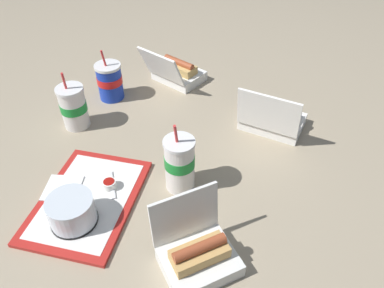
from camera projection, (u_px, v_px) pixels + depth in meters
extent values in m
plane|color=gray|center=(181.00, 157.00, 1.20)|extent=(3.20, 3.20, 0.00)
cube|color=red|center=(88.00, 200.00, 1.06)|extent=(0.39, 0.28, 0.01)
cube|color=white|center=(87.00, 199.00, 1.05)|extent=(0.34, 0.24, 0.00)
cylinder|color=black|center=(75.00, 220.00, 0.99)|extent=(0.12, 0.12, 0.01)
cylinder|color=#512D19|center=(72.00, 213.00, 0.97)|extent=(0.09, 0.09, 0.05)
cylinder|color=silver|center=(72.00, 210.00, 0.96)|extent=(0.12, 0.12, 0.07)
cylinder|color=white|center=(109.00, 184.00, 1.08)|extent=(0.04, 0.04, 0.02)
cylinder|color=#9E140F|center=(109.00, 182.00, 1.07)|extent=(0.03, 0.03, 0.01)
cube|color=white|center=(62.00, 188.00, 1.08)|extent=(0.11, 0.11, 0.00)
cube|color=white|center=(112.00, 185.00, 1.09)|extent=(0.11, 0.06, 0.00)
cube|color=white|center=(179.00, 75.00, 1.55)|extent=(0.21, 0.23, 0.04)
cube|color=white|center=(161.00, 67.00, 1.43)|extent=(0.15, 0.19, 0.13)
cube|color=tan|center=(179.00, 68.00, 1.53)|extent=(0.13, 0.16, 0.03)
cylinder|color=#9E4728|center=(179.00, 62.00, 1.51)|extent=(0.09, 0.13, 0.03)
cylinder|color=yellow|center=(179.00, 60.00, 1.50)|extent=(0.06, 0.11, 0.01)
cube|color=white|center=(199.00, 262.00, 0.89)|extent=(0.21, 0.22, 0.04)
cube|color=white|center=(185.00, 215.00, 0.89)|extent=(0.12, 0.15, 0.14)
cube|color=tan|center=(200.00, 254.00, 0.87)|extent=(0.13, 0.15, 0.03)
cylinder|color=#9E4728|center=(200.00, 248.00, 0.85)|extent=(0.10, 0.12, 0.03)
cylinder|color=yellow|center=(200.00, 246.00, 0.85)|extent=(0.07, 0.10, 0.01)
cube|color=white|center=(272.00, 121.00, 1.31)|extent=(0.20, 0.24, 0.04)
cube|color=white|center=(268.00, 113.00, 1.19)|extent=(0.09, 0.21, 0.14)
cube|color=#DBB770|center=(274.00, 113.00, 1.29)|extent=(0.11, 0.17, 0.03)
cylinder|color=#9E4728|center=(275.00, 107.00, 1.27)|extent=(0.07, 0.16, 0.03)
cylinder|color=yellow|center=(275.00, 105.00, 1.27)|extent=(0.04, 0.13, 0.01)
cylinder|color=white|center=(180.00, 166.00, 1.05)|extent=(0.08, 0.08, 0.16)
cylinder|color=#198C33|center=(180.00, 161.00, 1.04)|extent=(0.09, 0.09, 0.04)
cylinder|color=white|center=(179.00, 143.00, 1.00)|extent=(0.09, 0.09, 0.01)
cylinder|color=red|center=(176.00, 134.00, 0.97)|extent=(0.02, 0.01, 0.06)
cylinder|color=#1938B7|center=(110.00, 83.00, 1.42)|extent=(0.09, 0.09, 0.13)
cylinder|color=red|center=(110.00, 79.00, 1.41)|extent=(0.10, 0.10, 0.03)
cylinder|color=white|center=(107.00, 66.00, 1.37)|extent=(0.10, 0.10, 0.01)
cylinder|color=red|center=(103.00, 58.00, 1.35)|extent=(0.01, 0.02, 0.06)
cylinder|color=white|center=(74.00, 108.00, 1.28)|extent=(0.09, 0.09, 0.14)
cylinder|color=#198C33|center=(73.00, 106.00, 1.27)|extent=(0.09, 0.09, 0.03)
cylinder|color=white|center=(69.00, 89.00, 1.23)|extent=(0.09, 0.09, 0.01)
cylinder|color=red|center=(64.00, 81.00, 1.20)|extent=(0.01, 0.01, 0.06)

